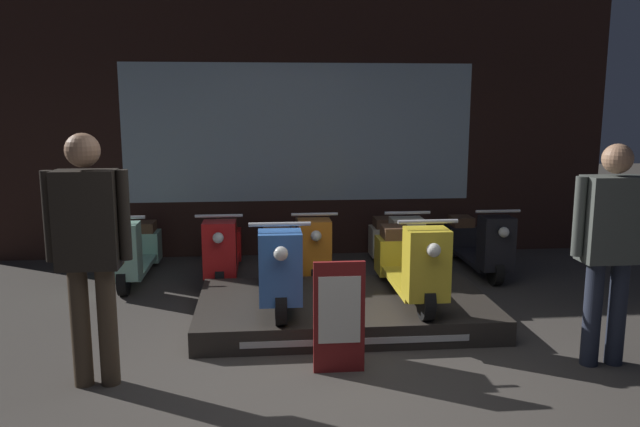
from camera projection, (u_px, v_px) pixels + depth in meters
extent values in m
plane|color=#423D38|center=(335.00, 390.00, 4.22)|extent=(30.00, 30.00, 0.00)
cube|color=#331E19|center=(299.00, 129.00, 7.77)|extent=(7.87, 0.08, 3.20)
cube|color=silver|center=(299.00, 133.00, 7.73)|extent=(4.33, 0.01, 1.70)
cube|color=#2D2823|center=(344.00, 309.00, 5.56)|extent=(2.57, 1.47, 0.21)
cube|color=silver|center=(356.00, 342.00, 4.83)|extent=(1.80, 0.01, 0.05)
cylinder|color=black|center=(281.00, 305.00, 4.86)|extent=(0.09, 0.31, 0.31)
cylinder|color=black|center=(277.00, 265.00, 6.06)|extent=(0.09, 0.31, 0.31)
cube|color=#386BBC|center=(279.00, 284.00, 5.46)|extent=(0.32, 1.13, 0.05)
cube|color=#386BBC|center=(280.00, 267.00, 4.83)|extent=(0.33, 0.28, 0.57)
cube|color=#386BBC|center=(277.00, 258.00, 6.02)|extent=(0.35, 0.32, 0.36)
cube|color=brown|center=(277.00, 234.00, 5.97)|extent=(0.25, 0.29, 0.12)
cylinder|color=silver|center=(280.00, 224.00, 4.76)|extent=(0.48, 0.03, 0.03)
sphere|color=white|center=(281.00, 254.00, 4.61)|extent=(0.11, 0.11, 0.11)
cylinder|color=black|center=(426.00, 301.00, 4.97)|extent=(0.09, 0.31, 0.31)
cylinder|color=black|center=(394.00, 263.00, 6.16)|extent=(0.09, 0.31, 0.31)
cube|color=yellow|center=(408.00, 281.00, 5.57)|extent=(0.32, 1.13, 0.05)
cube|color=yellow|center=(426.00, 264.00, 4.94)|extent=(0.33, 0.28, 0.57)
cube|color=yellow|center=(395.00, 255.00, 6.12)|extent=(0.35, 0.32, 0.36)
cube|color=brown|center=(395.00, 232.00, 6.08)|extent=(0.25, 0.29, 0.12)
cylinder|color=silver|center=(428.00, 222.00, 4.87)|extent=(0.48, 0.03, 0.03)
sphere|color=white|center=(434.00, 250.00, 4.72)|extent=(0.11, 0.11, 0.11)
cylinder|color=black|center=(124.00, 281.00, 6.27)|extent=(0.09, 0.31, 0.31)
cylinder|color=black|center=(146.00, 252.00, 7.47)|extent=(0.09, 0.31, 0.31)
cube|color=#8EC6AD|center=(136.00, 266.00, 6.87)|extent=(0.32, 1.13, 0.05)
cube|color=#8EC6AD|center=(123.00, 251.00, 6.24)|extent=(0.33, 0.28, 0.57)
cube|color=#8EC6AD|center=(145.00, 246.00, 7.43)|extent=(0.35, 0.32, 0.36)
cube|color=brown|center=(144.00, 227.00, 7.38)|extent=(0.25, 0.29, 0.12)
cylinder|color=silver|center=(120.00, 217.00, 6.17)|extent=(0.48, 0.03, 0.03)
sphere|color=white|center=(117.00, 240.00, 6.02)|extent=(0.11, 0.11, 0.11)
cylinder|color=black|center=(221.00, 278.00, 6.36)|extent=(0.09, 0.31, 0.31)
cylinder|color=black|center=(227.00, 250.00, 7.55)|extent=(0.09, 0.31, 0.31)
cube|color=red|center=(224.00, 264.00, 6.96)|extent=(0.32, 1.13, 0.05)
cube|color=red|center=(220.00, 249.00, 6.33)|extent=(0.33, 0.28, 0.57)
cube|color=red|center=(227.00, 244.00, 7.52)|extent=(0.35, 0.32, 0.36)
cube|color=brown|center=(226.00, 225.00, 7.47)|extent=(0.25, 0.29, 0.12)
cylinder|color=silver|center=(219.00, 216.00, 6.26)|extent=(0.48, 0.03, 0.03)
sphere|color=white|center=(218.00, 238.00, 6.11)|extent=(0.11, 0.11, 0.11)
cylinder|color=black|center=(315.00, 276.00, 6.45)|extent=(0.09, 0.31, 0.31)
cylinder|color=black|center=(306.00, 249.00, 7.64)|extent=(0.09, 0.31, 0.31)
cube|color=orange|center=(310.00, 262.00, 7.05)|extent=(0.32, 1.13, 0.05)
cube|color=orange|center=(314.00, 247.00, 6.42)|extent=(0.33, 0.28, 0.57)
cube|color=orange|center=(306.00, 243.00, 7.61)|extent=(0.35, 0.32, 0.36)
cube|color=brown|center=(306.00, 224.00, 7.56)|extent=(0.25, 0.29, 0.12)
cylinder|color=silver|center=(314.00, 214.00, 6.35)|extent=(0.48, 0.03, 0.03)
sphere|color=white|center=(316.00, 236.00, 6.20)|extent=(0.11, 0.11, 0.11)
cylinder|color=black|center=(406.00, 273.00, 6.54)|extent=(0.09, 0.31, 0.31)
cylinder|color=black|center=(384.00, 247.00, 7.73)|extent=(0.09, 0.31, 0.31)
cube|color=beige|center=(394.00, 260.00, 7.14)|extent=(0.32, 1.13, 0.05)
cube|color=beige|center=(407.00, 245.00, 6.51)|extent=(0.33, 0.28, 0.57)
cube|color=beige|center=(384.00, 241.00, 7.69)|extent=(0.35, 0.32, 0.36)
cube|color=brown|center=(385.00, 222.00, 7.65)|extent=(0.25, 0.29, 0.12)
cylinder|color=silver|center=(407.00, 213.00, 6.44)|extent=(0.48, 0.03, 0.03)
sphere|color=white|center=(411.00, 234.00, 6.29)|extent=(0.11, 0.11, 0.11)
cylinder|color=black|center=(495.00, 271.00, 6.63)|extent=(0.09, 0.31, 0.31)
cylinder|color=black|center=(460.00, 245.00, 7.82)|extent=(0.09, 0.31, 0.31)
cube|color=black|center=(476.00, 258.00, 7.22)|extent=(0.32, 1.13, 0.05)
cube|color=black|center=(496.00, 243.00, 6.60)|extent=(0.33, 0.28, 0.57)
cube|color=black|center=(460.00, 240.00, 7.78)|extent=(0.35, 0.32, 0.36)
cube|color=brown|center=(461.00, 221.00, 7.73)|extent=(0.25, 0.29, 0.12)
cylinder|color=silver|center=(498.00, 211.00, 6.53)|extent=(0.48, 0.03, 0.03)
sphere|color=white|center=(504.00, 232.00, 6.38)|extent=(0.11, 0.11, 0.11)
cylinder|color=#473828|center=(81.00, 327.00, 4.23)|extent=(0.13, 0.13, 0.83)
cylinder|color=#473828|center=(108.00, 326.00, 4.25)|extent=(0.13, 0.13, 0.83)
cube|color=black|center=(87.00, 220.00, 4.11)|extent=(0.40, 0.22, 0.66)
cylinder|color=black|center=(49.00, 216.00, 4.08)|extent=(0.08, 0.08, 0.60)
cylinder|color=black|center=(124.00, 215.00, 4.13)|extent=(0.08, 0.08, 0.60)
sphere|color=#A87A5B|center=(82.00, 150.00, 4.03)|extent=(0.22, 0.22, 0.22)
cylinder|color=#232838|center=(592.00, 314.00, 4.57)|extent=(0.13, 0.13, 0.79)
cylinder|color=#232838|center=(617.00, 313.00, 4.59)|extent=(0.13, 0.13, 0.79)
cube|color=#474C47|center=(613.00, 219.00, 4.46)|extent=(0.42, 0.24, 0.62)
cylinder|color=#474C47|center=(579.00, 216.00, 4.43)|extent=(0.08, 0.08, 0.57)
sphere|color=#A87A5B|center=(618.00, 159.00, 4.38)|extent=(0.21, 0.21, 0.21)
cube|color=maroon|center=(339.00, 317.00, 4.44)|extent=(0.37, 0.04, 0.82)
cube|color=white|center=(340.00, 310.00, 4.41)|extent=(0.30, 0.01, 0.49)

